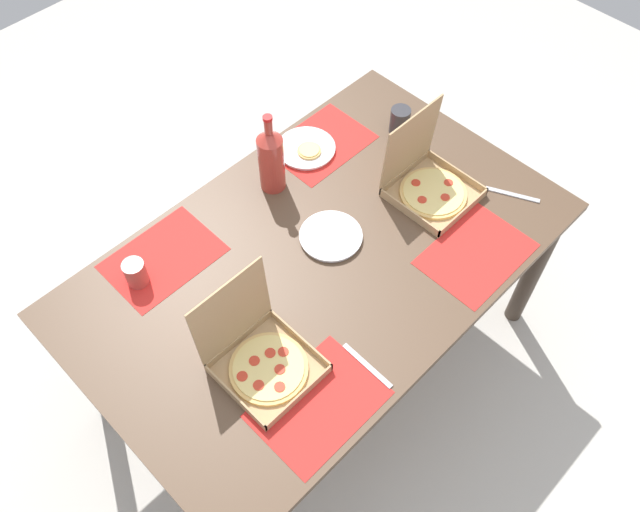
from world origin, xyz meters
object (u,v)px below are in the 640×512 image
Objects in this scene: pizza_box_corner_right at (428,182)px; pizza_box_corner_left at (261,356)px; plate_middle at (331,236)px; cup_clear_left at (400,121)px; plate_near_left at (306,149)px; cup_spare at (136,273)px; soda_bottle at (271,159)px.

pizza_box_corner_right is 0.86m from pizza_box_corner_left.
cup_clear_left is (0.54, 0.17, 0.04)m from plate_middle.
pizza_box_corner_right is at bearing -13.85° from plate_middle.
pizza_box_corner_left is at bearing -159.41° from plate_middle.
pizza_box_corner_left reaches higher than plate_near_left.
pizza_box_corner_left is 3.23× the size of cup_spare.
plate_middle is at bearing 166.15° from pizza_box_corner_right.
soda_bottle reaches higher than cup_spare.
pizza_box_corner_right is 0.47m from plate_near_left.
cup_clear_left is (0.16, 0.27, 0.01)m from pizza_box_corner_right.
pizza_box_corner_left reaches higher than plate_middle.
plate_middle is (-0.39, 0.10, -0.04)m from pizza_box_corner_right.
pizza_box_corner_right reaches higher than plate_near_left.
plate_middle is (-0.23, -0.35, -0.00)m from plate_near_left.
plate_near_left is (-0.16, 0.44, -0.04)m from pizza_box_corner_right.
plate_middle is at bearing -29.52° from cup_spare.
plate_near_left is 0.36m from cup_clear_left.
plate_middle is at bearing -123.08° from plate_near_left.
pizza_box_corner_right is at bearing -48.24° from soda_bottle.
pizza_box_corner_left is 0.70m from soda_bottle.
pizza_box_corner_left reaches higher than cup_clear_left.
soda_bottle is (-0.36, 0.40, 0.09)m from pizza_box_corner_right.
pizza_box_corner_right is 0.55m from soda_bottle.
soda_bottle is 0.54m from cup_clear_left.
cup_spare is (-0.56, 0.31, 0.04)m from plate_middle.
pizza_box_corner_right is 0.40m from plate_middle.
pizza_box_corner_left is (-0.86, -0.08, -0.00)m from pizza_box_corner_right.
plate_near_left is at bearing 10.28° from soda_bottle.
soda_bottle is (-0.20, -0.04, 0.12)m from plate_near_left.
plate_middle is 0.57m from cup_clear_left.
cup_spare is at bearing 156.48° from pizza_box_corner_right.
plate_middle is 0.33m from soda_bottle.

